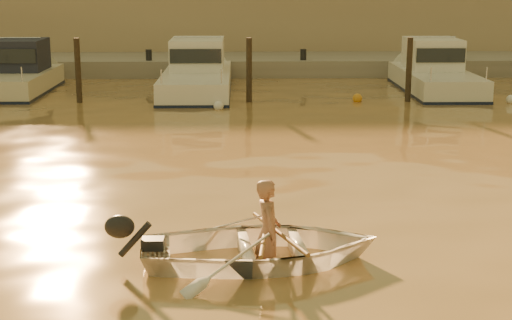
{
  "coord_description": "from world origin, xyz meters",
  "views": [
    {
      "loc": [
        -0.54,
        -10.54,
        3.89
      ],
      "look_at": [
        -0.24,
        2.71,
        0.75
      ],
      "focal_mm": 55.0,
      "sensor_mm": 36.0,
      "label": 1
    }
  ],
  "objects_px": {
    "dinghy": "(261,247)",
    "moored_boat_2": "(197,74)",
    "person": "(268,232)",
    "moored_boat_4": "(436,73)",
    "moored_boat_1": "(19,74)",
    "waterfront_building": "(249,7)"
  },
  "relations": [
    {
      "from": "dinghy",
      "to": "moored_boat_4",
      "type": "bearing_deg",
      "value": -27.06
    },
    {
      "from": "moored_boat_4",
      "to": "moored_boat_2",
      "type": "bearing_deg",
      "value": 180.0
    },
    {
      "from": "moored_boat_2",
      "to": "moored_boat_4",
      "type": "height_order",
      "value": "same"
    },
    {
      "from": "moored_boat_4",
      "to": "waterfront_building",
      "type": "relative_size",
      "value": 0.14
    },
    {
      "from": "person",
      "to": "moored_boat_4",
      "type": "xyz_separation_m",
      "value": [
        6.34,
        16.28,
        0.18
      ]
    },
    {
      "from": "moored_boat_1",
      "to": "waterfront_building",
      "type": "distance_m",
      "value": 13.69
    },
    {
      "from": "person",
      "to": "moored_boat_2",
      "type": "distance_m",
      "value": 16.38
    },
    {
      "from": "dinghy",
      "to": "waterfront_building",
      "type": "height_order",
      "value": "waterfront_building"
    },
    {
      "from": "dinghy",
      "to": "moored_boat_2",
      "type": "distance_m",
      "value": 16.39
    },
    {
      "from": "person",
      "to": "moored_boat_1",
      "type": "height_order",
      "value": "moored_boat_1"
    },
    {
      "from": "moored_boat_4",
      "to": "person",
      "type": "bearing_deg",
      "value": -111.29
    },
    {
      "from": "moored_boat_2",
      "to": "moored_boat_1",
      "type": "bearing_deg",
      "value": 180.0
    },
    {
      "from": "person",
      "to": "waterfront_building",
      "type": "relative_size",
      "value": 0.03
    },
    {
      "from": "dinghy",
      "to": "moored_boat_2",
      "type": "height_order",
      "value": "moored_boat_2"
    },
    {
      "from": "dinghy",
      "to": "moored_boat_2",
      "type": "bearing_deg",
      "value": 0.48
    },
    {
      "from": "dinghy",
      "to": "waterfront_building",
      "type": "distance_m",
      "value": 27.38
    },
    {
      "from": "person",
      "to": "moored_boat_1",
      "type": "xyz_separation_m",
      "value": [
        -7.81,
        16.28,
        0.18
      ]
    },
    {
      "from": "moored_boat_4",
      "to": "waterfront_building",
      "type": "xyz_separation_m",
      "value": [
        -6.21,
        11.0,
        1.77
      ]
    },
    {
      "from": "dinghy",
      "to": "person",
      "type": "distance_m",
      "value": 0.24
    },
    {
      "from": "moored_boat_2",
      "to": "waterfront_building",
      "type": "relative_size",
      "value": 0.16
    },
    {
      "from": "waterfront_building",
      "to": "moored_boat_4",
      "type": "bearing_deg",
      "value": -60.57
    },
    {
      "from": "moored_boat_1",
      "to": "moored_boat_4",
      "type": "height_order",
      "value": "same"
    }
  ]
}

